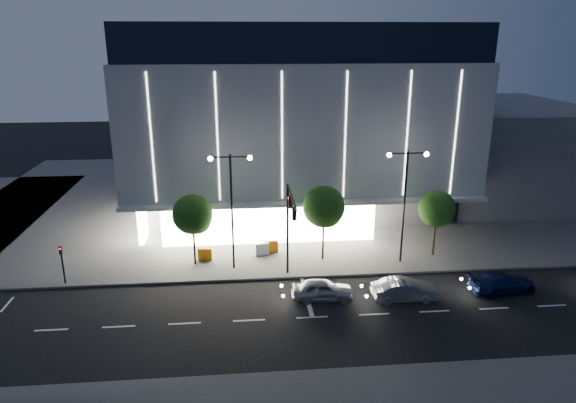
# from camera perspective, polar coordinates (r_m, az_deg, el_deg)

# --- Properties ---
(ground) EXTENTS (160.00, 160.00, 0.00)m
(ground) POSITION_cam_1_polar(r_m,az_deg,el_deg) (34.48, -0.99, -11.63)
(ground) COLOR black
(ground) RESTS_ON ground
(sidewalk_museum) EXTENTS (70.00, 40.00, 0.15)m
(sidewalk_museum) POSITION_cam_1_polar(r_m,az_deg,el_deg) (56.96, 2.20, 0.63)
(sidewalk_museum) COLOR #474747
(sidewalk_museum) RESTS_ON ground
(museum) EXTENTS (30.00, 25.80, 18.00)m
(museum) POSITION_cam_1_polar(r_m,az_deg,el_deg) (53.04, 0.36, 9.55)
(museum) COLOR #4C4C51
(museum) RESTS_ON ground
(annex_building) EXTENTS (16.00, 20.00, 10.00)m
(annex_building) POSITION_cam_1_polar(r_m,az_deg,el_deg) (62.01, 21.97, 5.46)
(annex_building) COLOR #4C4C51
(annex_building) RESTS_ON ground
(traffic_mast) EXTENTS (0.33, 5.89, 7.07)m
(traffic_mast) POSITION_cam_1_polar(r_m,az_deg,el_deg) (35.49, 0.17, -1.80)
(traffic_mast) COLOR black
(traffic_mast) RESTS_ON ground
(street_lamp_west) EXTENTS (3.16, 0.36, 9.00)m
(street_lamp_west) POSITION_cam_1_polar(r_m,az_deg,el_deg) (37.59, -6.30, 0.72)
(street_lamp_west) COLOR black
(street_lamp_west) RESTS_ON ground
(street_lamp_east) EXTENTS (3.16, 0.36, 9.00)m
(street_lamp_east) POSITION_cam_1_polar(r_m,az_deg,el_deg) (39.50, 12.91, 1.22)
(street_lamp_east) COLOR black
(street_lamp_east) RESTS_ON ground
(ped_signal_far) EXTENTS (0.22, 0.24, 3.00)m
(ped_signal_far) POSITION_cam_1_polar(r_m,az_deg,el_deg) (39.72, -23.80, -6.07)
(ped_signal_far) COLOR black
(ped_signal_far) RESTS_ON ground
(tree_left) EXTENTS (3.02, 3.02, 5.72)m
(tree_left) POSITION_cam_1_polar(r_m,az_deg,el_deg) (39.33, -10.52, -1.65)
(tree_left) COLOR black
(tree_left) RESTS_ON ground
(tree_mid) EXTENTS (3.25, 3.25, 6.15)m
(tree_mid) POSITION_cam_1_polar(r_m,az_deg,el_deg) (39.54, 4.03, -0.81)
(tree_mid) COLOR black
(tree_mid) RESTS_ON ground
(tree_right) EXTENTS (2.91, 2.91, 5.51)m
(tree_right) POSITION_cam_1_polar(r_m,az_deg,el_deg) (42.04, 16.22, -1.00)
(tree_right) COLOR black
(tree_right) RESTS_ON ground
(car_lead) EXTENTS (4.24, 1.85, 1.42)m
(car_lead) POSITION_cam_1_polar(r_m,az_deg,el_deg) (35.12, 3.86, -9.76)
(car_lead) COLOR gray
(car_lead) RESTS_ON ground
(car_second) EXTENTS (4.45, 1.62, 1.46)m
(car_second) POSITION_cam_1_polar(r_m,az_deg,el_deg) (35.85, 12.85, -9.56)
(car_second) COLOR #A4A7AC
(car_second) RESTS_ON ground
(car_third) EXTENTS (4.97, 2.57, 1.38)m
(car_third) POSITION_cam_1_polar(r_m,az_deg,el_deg) (38.98, 22.68, -8.31)
(car_third) COLOR #151E4E
(car_third) RESTS_ON ground
(barrier_a) EXTENTS (1.12, 0.34, 1.00)m
(barrier_a) POSITION_cam_1_polar(r_m,az_deg,el_deg) (41.00, -9.22, -5.83)
(barrier_a) COLOR orange
(barrier_a) RESTS_ON sidewalk_museum
(barrier_b) EXTENTS (1.13, 0.48, 1.00)m
(barrier_b) POSITION_cam_1_polar(r_m,az_deg,el_deg) (41.46, -2.88, -5.33)
(barrier_b) COLOR silver
(barrier_b) RESTS_ON sidewalk_museum
(barrier_c) EXTENTS (1.11, 0.27, 1.00)m
(barrier_c) POSITION_cam_1_polar(r_m,az_deg,el_deg) (41.94, -1.85, -5.04)
(barrier_c) COLOR orange
(barrier_c) RESTS_ON sidewalk_museum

